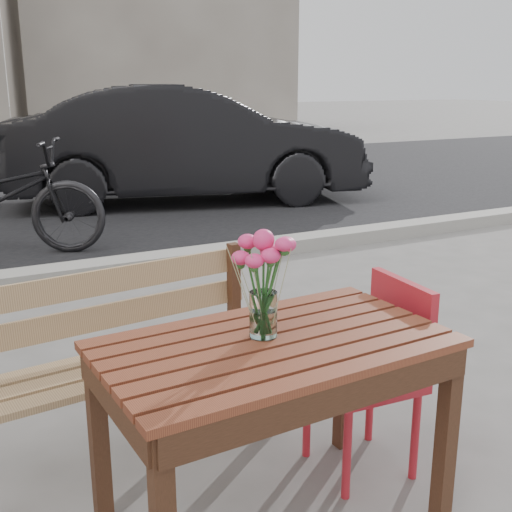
{
  "coord_description": "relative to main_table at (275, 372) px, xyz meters",
  "views": [
    {
      "loc": [
        -0.74,
        -1.77,
        1.46
      ],
      "look_at": [
        0.16,
        -0.04,
        0.93
      ],
      "focal_mm": 45.0,
      "sensor_mm": 36.0,
      "label": 1
    }
  ],
  "objects": [
    {
      "name": "main_bench",
      "position": [
        -0.32,
        0.7,
        -0.08
      ],
      "size": [
        1.31,
        0.52,
        0.79
      ],
      "rotation": [
        0.0,
        0.0,
        0.11
      ],
      "color": "#8F6C4A",
      "rests_on": "ground"
    },
    {
      "name": "street",
      "position": [
        -0.18,
        5.2,
        -0.53
      ],
      "size": [
        30.0,
        8.12,
        0.12
      ],
      "color": "black",
      "rests_on": "ground"
    },
    {
      "name": "red_chair",
      "position": [
        0.53,
        0.14,
        -0.13
      ],
      "size": [
        0.39,
        0.39,
        0.75
      ],
      "rotation": [
        0.0,
        0.0,
        -1.63
      ],
      "color": "#B31E2A",
      "rests_on": "ground"
    },
    {
      "name": "main_table",
      "position": [
        0.0,
        0.0,
        0.0
      ],
      "size": [
        1.13,
        0.69,
        0.68
      ],
      "rotation": [
        0.0,
        0.0,
        0.05
      ],
      "color": "maroon",
      "rests_on": "ground"
    },
    {
      "name": "main_vase",
      "position": [
        -0.02,
        0.05,
        0.33
      ],
      "size": [
        0.19,
        0.19,
        0.35
      ],
      "color": "white",
      "rests_on": "main_table"
    },
    {
      "name": "parked_car",
      "position": [
        2.03,
        5.87,
        0.15
      ],
      "size": [
        4.58,
        2.57,
        1.43
      ],
      "primitive_type": "imported",
      "rotation": [
        0.0,
        0.0,
        1.31
      ],
      "color": "black",
      "rests_on": "ground"
    }
  ]
}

